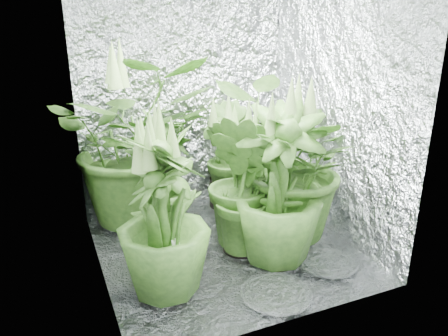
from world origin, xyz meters
TOP-DOWN VIEW (x-y plane):
  - ground at (0.00, 0.00)m, footprint 1.60×1.60m
  - walls at (0.00, 0.00)m, footprint 1.62×1.62m
  - plant_a at (-0.43, 0.64)m, footprint 1.12×1.12m
  - plant_b at (-0.27, 0.45)m, footprint 0.62×0.62m
  - plant_c at (0.28, 0.64)m, footprint 0.58×0.58m
  - plant_d at (-0.50, -0.32)m, footprint 0.68×0.68m
  - plant_e at (0.42, -0.07)m, footprint 0.95×0.95m
  - plant_f at (-0.40, -0.08)m, footprint 0.65×0.65m
  - plant_g at (0.10, -0.06)m, footprint 0.58×0.58m
  - plant_h at (0.23, -0.26)m, footprint 0.74×0.74m
  - circulation_fan at (0.59, 0.41)m, footprint 0.18×0.32m
  - plant_label at (-0.44, -0.35)m, footprint 0.06×0.04m

SIDE VIEW (x-z plane):
  - ground at x=0.00m, z-range 0.00..0.00m
  - circulation_fan at x=0.59m, z-range -0.03..0.34m
  - plant_label at x=-0.44m, z-range 0.26..0.34m
  - plant_c at x=0.28m, z-range -0.04..0.87m
  - plant_b at x=-0.27m, z-range -0.04..0.90m
  - plant_f at x=-0.40m, z-range -0.05..0.93m
  - plant_g at x=0.10m, z-range -0.04..0.96m
  - plant_d at x=-0.50m, z-range -0.04..0.96m
  - plant_h at x=0.23m, z-range -0.04..1.02m
  - plant_e at x=0.42m, z-range -0.03..1.13m
  - plant_a at x=-0.43m, z-range -0.03..1.29m
  - walls at x=0.00m, z-range 0.00..2.00m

